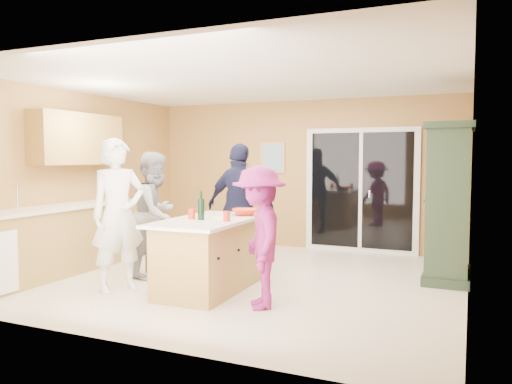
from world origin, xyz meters
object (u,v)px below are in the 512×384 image
at_px(kitchen_island, 209,257).
at_px(woman_grey, 156,214).
at_px(green_hutch, 449,204).
at_px(woman_magenta, 259,237).
at_px(woman_navy, 240,207).
at_px(woman_white, 118,215).

height_order(kitchen_island, woman_grey, woman_grey).
bearing_deg(kitchen_island, green_hutch, 32.55).
distance_m(woman_grey, woman_magenta, 2.06).
distance_m(woman_grey, woman_navy, 1.19).
relative_size(kitchen_island, woman_grey, 0.99).
xyz_separation_m(kitchen_island, green_hutch, (2.61, 1.71, 0.59)).
bearing_deg(green_hutch, woman_grey, -160.94).
bearing_deg(woman_white, green_hutch, -30.50).
relative_size(kitchen_island, woman_navy, 0.92).
height_order(green_hutch, woman_grey, green_hutch).
bearing_deg(green_hutch, kitchen_island, -146.73).
bearing_deg(woman_magenta, green_hutch, 109.96).
bearing_deg(woman_white, woman_magenta, -59.80).
relative_size(green_hutch, woman_magenta, 1.34).
xyz_separation_m(woman_white, woman_navy, (0.85, 1.63, -0.01)).
bearing_deg(woman_white, kitchen_island, -37.99).
relative_size(woman_grey, woman_magenta, 1.11).
xyz_separation_m(kitchen_island, woman_magenta, (0.82, -0.38, 0.35)).
xyz_separation_m(woman_grey, woman_magenta, (1.88, -0.83, -0.08)).
xyz_separation_m(kitchen_island, woman_white, (-1.00, -0.43, 0.51)).
height_order(green_hutch, woman_navy, green_hutch).
bearing_deg(woman_grey, green_hutch, -75.29).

